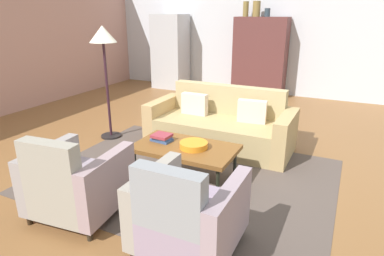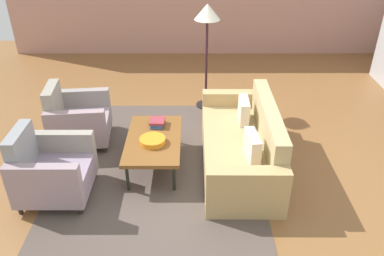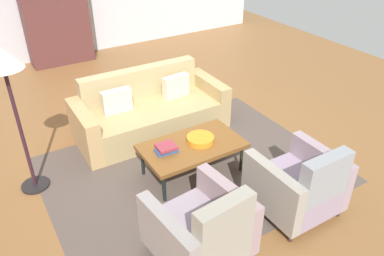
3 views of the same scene
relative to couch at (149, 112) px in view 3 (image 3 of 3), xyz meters
The scene contains 10 objects.
ground_plane 0.57m from the couch, 81.70° to the right, with size 10.69×10.69×0.00m, color brown.
area_rug 1.17m from the couch, 90.03° to the right, with size 3.40×2.60×0.01m, color #534740.
couch is the anchor object (origin of this frame).
coffee_table 1.19m from the couch, 90.03° to the right, with size 1.20×0.70×0.41m.
armchair_left 2.43m from the couch, 104.17° to the right, with size 0.88×0.88×0.88m.
armchair_right 2.43m from the couch, 75.71° to the right, with size 0.80×0.80×0.88m.
fruit_bowl 1.20m from the couch, 84.61° to the right, with size 0.33×0.33×0.07m, color orange.
book_stack 1.22m from the couch, 105.96° to the right, with size 0.26×0.20×0.09m.
cabinet 3.44m from the couch, 95.94° to the left, with size 1.20×0.51×1.80m.
floor_lamp 2.12m from the couch, 165.15° to the right, with size 0.40×0.40×1.72m.
Camera 3 is at (-2.02, -3.90, 2.92)m, focal length 35.76 mm.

